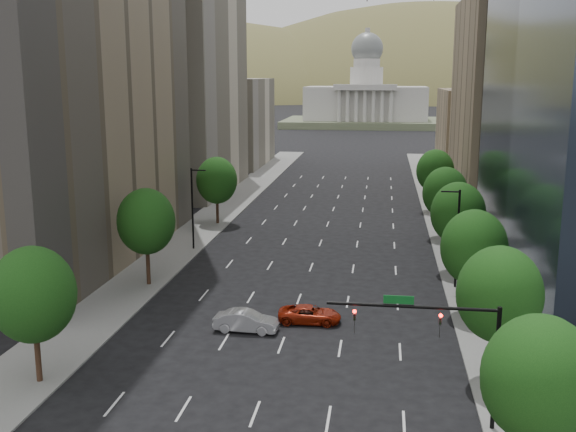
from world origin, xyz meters
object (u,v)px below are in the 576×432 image
at_px(traffic_signal, 450,338).
at_px(car_silver, 246,321).
at_px(car_red_far, 310,314).
at_px(capitol, 366,103).

xyz_separation_m(traffic_signal, car_silver, (-13.53, 12.28, -4.38)).
relative_size(car_silver, car_red_far, 0.99).
bearing_deg(car_red_far, capitol, -1.41).
height_order(traffic_signal, car_red_far, traffic_signal).
relative_size(traffic_signal, car_silver, 1.90).
bearing_deg(traffic_signal, car_red_far, 121.49).
bearing_deg(car_silver, capitol, 1.64).
xyz_separation_m(car_silver, car_red_far, (4.51, 2.43, -0.12)).
bearing_deg(car_red_far, traffic_signal, -150.34).
bearing_deg(car_silver, traffic_signal, -129.77).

